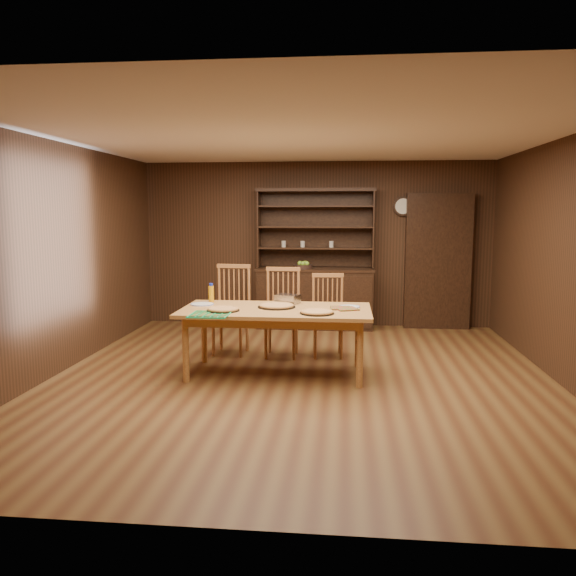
# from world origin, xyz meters

# --- Properties ---
(floor) EXTENTS (6.00, 6.00, 0.00)m
(floor) POSITION_xyz_m (0.00, 0.00, 0.00)
(floor) COLOR brown
(floor) RESTS_ON ground
(room_shell) EXTENTS (6.00, 6.00, 6.00)m
(room_shell) POSITION_xyz_m (0.00, 0.00, 1.58)
(room_shell) COLOR white
(room_shell) RESTS_ON floor
(china_hutch) EXTENTS (1.84, 0.52, 2.17)m
(china_hutch) POSITION_xyz_m (-0.00, 2.75, 0.60)
(china_hutch) COLOR #331D11
(china_hutch) RESTS_ON floor
(doorway) EXTENTS (1.00, 0.18, 2.10)m
(doorway) POSITION_xyz_m (1.90, 2.90, 1.05)
(doorway) COLOR #331D11
(doorway) RESTS_ON floor
(wall_clock) EXTENTS (0.30, 0.05, 0.30)m
(wall_clock) POSITION_xyz_m (1.35, 2.96, 1.90)
(wall_clock) COLOR #331D11
(wall_clock) RESTS_ON room_shell
(dining_table) EXTENTS (2.10, 1.05, 0.75)m
(dining_table) POSITION_xyz_m (-0.30, 0.13, 0.68)
(dining_table) COLOR gold
(dining_table) RESTS_ON floor
(chair_left) EXTENTS (0.50, 0.48, 1.14)m
(chair_left) POSITION_xyz_m (-0.98, 1.07, 0.61)
(chair_left) COLOR #A36038
(chair_left) RESTS_ON floor
(chair_center) EXTENTS (0.46, 0.44, 1.12)m
(chair_center) POSITION_xyz_m (-0.32, 1.00, 0.59)
(chair_center) COLOR #A36038
(chair_center) RESTS_ON floor
(chair_right) EXTENTS (0.45, 0.43, 1.04)m
(chair_right) POSITION_xyz_m (0.25, 1.06, 0.55)
(chair_right) COLOR #A36038
(chair_right) RESTS_ON floor
(pizza_left) EXTENTS (0.36, 0.36, 0.04)m
(pizza_left) POSITION_xyz_m (-0.85, -0.07, 0.77)
(pizza_left) COLOR black
(pizza_left) RESTS_ON dining_table
(pizza_right) EXTENTS (0.36, 0.36, 0.04)m
(pizza_right) POSITION_xyz_m (0.18, -0.14, 0.77)
(pizza_right) COLOR black
(pizza_right) RESTS_ON dining_table
(pizza_center) EXTENTS (0.42, 0.42, 0.04)m
(pizza_center) POSITION_xyz_m (-0.30, 0.21, 0.77)
(pizza_center) COLOR black
(pizza_center) RESTS_ON dining_table
(cooling_rack) EXTENTS (0.44, 0.44, 0.02)m
(cooling_rack) POSITION_xyz_m (-0.93, -0.33, 0.76)
(cooling_rack) COLOR #0DB462
(cooling_rack) RESTS_ON dining_table
(plate_left) EXTENTS (0.27, 0.27, 0.02)m
(plate_left) POSITION_xyz_m (-1.17, 0.28, 0.76)
(plate_left) COLOR white
(plate_left) RESTS_ON dining_table
(plate_right) EXTENTS (0.24, 0.24, 0.02)m
(plate_right) POSITION_xyz_m (0.52, 0.28, 0.76)
(plate_right) COLOR white
(plate_right) RESTS_ON dining_table
(foil_dish) EXTENTS (0.31, 0.27, 0.10)m
(foil_dish) POSITION_xyz_m (-0.20, 0.50, 0.80)
(foil_dish) COLOR silver
(foil_dish) RESTS_ON dining_table
(juice_bottle) EXTENTS (0.06, 0.06, 0.23)m
(juice_bottle) POSITION_xyz_m (-1.11, 0.48, 0.86)
(juice_bottle) COLOR orange
(juice_bottle) RESTS_ON dining_table
(pot_holder_a) EXTENTS (0.29, 0.29, 0.02)m
(pot_holder_a) POSITION_xyz_m (0.49, 0.14, 0.76)
(pot_holder_a) COLOR #B11423
(pot_holder_a) RESTS_ON dining_table
(pot_holder_b) EXTENTS (0.24, 0.24, 0.02)m
(pot_holder_b) POSITION_xyz_m (0.42, 0.19, 0.76)
(pot_holder_b) COLOR #B11423
(pot_holder_b) RESTS_ON dining_table
(fruit_bowl) EXTENTS (0.29, 0.29, 0.12)m
(fruit_bowl) POSITION_xyz_m (-0.18, 2.69, 0.98)
(fruit_bowl) COLOR black
(fruit_bowl) RESTS_ON china_hutch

